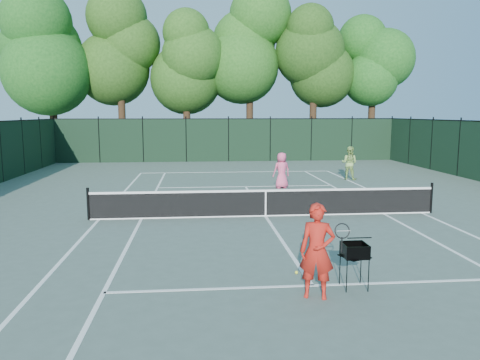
{
  "coord_description": "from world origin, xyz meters",
  "views": [
    {
      "loc": [
        -2.29,
        -15.24,
        3.45
      ],
      "look_at": [
        -0.77,
        1.0,
        1.1
      ],
      "focal_mm": 35.0,
      "sensor_mm": 36.0,
      "label": 1
    }
  ],
  "objects": [
    {
      "name": "tree_0",
      "position": [
        -13.0,
        21.5,
        8.16
      ],
      "size": [
        6.4,
        6.4,
        13.14
      ],
      "color": "black",
      "rests_on": "ground"
    },
    {
      "name": "tree_1",
      "position": [
        -8.0,
        22.0,
        8.69
      ],
      "size": [
        6.8,
        6.8,
        13.98
      ],
      "color": "black",
      "rests_on": "ground"
    },
    {
      "name": "center_service_line",
      "position": [
        0.0,
        0.0,
        0.0
      ],
      "size": [
        0.1,
        12.8,
        0.01
      ],
      "primitive_type": "cube",
      "color": "white",
      "rests_on": "ground"
    },
    {
      "name": "tennis_net",
      "position": [
        0.0,
        0.0,
        0.48
      ],
      "size": [
        11.69,
        0.09,
        1.06
      ],
      "color": "black",
      "rests_on": "ground"
    },
    {
      "name": "player_pink",
      "position": [
        1.61,
        5.81,
        0.83
      ],
      "size": [
        0.91,
        0.71,
        1.65
      ],
      "rotation": [
        0.0,
        0.0,
        3.39
      ],
      "color": "#EA527E",
      "rests_on": "ground"
    },
    {
      "name": "player_green",
      "position": [
        5.62,
        8.27,
        0.86
      ],
      "size": [
        1.06,
        1.02,
        1.73
      ],
      "rotation": [
        0.0,
        0.0,
        2.53
      ],
      "color": "#8BB45A",
      "rests_on": "ground"
    },
    {
      "name": "tree_3",
      "position": [
        2.0,
        22.3,
        9.01
      ],
      "size": [
        7.0,
        7.0,
        14.45
      ],
      "color": "black",
      "rests_on": "ground"
    },
    {
      "name": "coach",
      "position": [
        -0.07,
        -6.98,
        0.9
      ],
      "size": [
        1.06,
        0.61,
        1.8
      ],
      "rotation": [
        0.0,
        0.0,
        -0.3
      ],
      "color": "red",
      "rests_on": "ground"
    },
    {
      "name": "fence_far",
      "position": [
        0.0,
        18.0,
        1.5
      ],
      "size": [
        24.0,
        0.05,
        3.0
      ],
      "primitive_type": "cube",
      "color": "black",
      "rests_on": "ground"
    },
    {
      "name": "ball_hopper",
      "position": [
        0.79,
        -6.6,
        0.76
      ],
      "size": [
        0.62,
        0.62,
        0.91
      ],
      "rotation": [
        0.0,
        0.0,
        0.38
      ],
      "color": "black",
      "rests_on": "ground"
    },
    {
      "name": "loose_ball_midcourt",
      "position": [
        0.32,
        -4.2,
        0.03
      ],
      "size": [
        0.07,
        0.07,
        0.07
      ],
      "primitive_type": "sphere",
      "color": "yellow",
      "rests_on": "ground"
    },
    {
      "name": "sideline_doubles_left",
      "position": [
        -5.49,
        0.0,
        0.0
      ],
      "size": [
        0.1,
        23.77,
        0.01
      ],
      "primitive_type": "cube",
      "color": "white",
      "rests_on": "ground"
    },
    {
      "name": "service_line_near",
      "position": [
        0.0,
        -6.4,
        0.0
      ],
      "size": [
        8.23,
        0.1,
        0.01
      ],
      "primitive_type": "cube",
      "color": "white",
      "rests_on": "ground"
    },
    {
      "name": "loose_ball_near_cart",
      "position": [
        -0.17,
        -5.69,
        0.03
      ],
      "size": [
        0.07,
        0.07,
        0.07
      ],
      "primitive_type": "sphere",
      "color": "#ECF431",
      "rests_on": "ground"
    },
    {
      "name": "service_line_far",
      "position": [
        0.0,
        6.4,
        0.0
      ],
      "size": [
        8.23,
        0.1,
        0.01
      ],
      "primitive_type": "cube",
      "color": "white",
      "rests_on": "ground"
    },
    {
      "name": "sideline_singles_left",
      "position": [
        -4.12,
        0.0,
        0.0
      ],
      "size": [
        0.1,
        23.77,
        0.01
      ],
      "primitive_type": "cube",
      "color": "white",
      "rests_on": "ground"
    },
    {
      "name": "ground",
      "position": [
        0.0,
        0.0,
        0.0
      ],
      "size": [
        90.0,
        90.0,
        0.0
      ],
      "primitive_type": "plane",
      "color": "#4D5E53",
      "rests_on": "ground"
    },
    {
      "name": "sideline_doubles_right",
      "position": [
        5.49,
        0.0,
        0.0
      ],
      "size": [
        0.1,
        23.77,
        0.01
      ],
      "primitive_type": "cube",
      "color": "white",
      "rests_on": "ground"
    },
    {
      "name": "tree_5",
      "position": [
        12.0,
        22.1,
        7.71
      ],
      "size": [
        5.8,
        5.8,
        12.23
      ],
      "color": "black",
      "rests_on": "ground"
    },
    {
      "name": "tree_4",
      "position": [
        7.0,
        21.6,
        8.14
      ],
      "size": [
        6.2,
        6.2,
        12.97
      ],
      "color": "black",
      "rests_on": "ground"
    },
    {
      "name": "tree_2",
      "position": [
        -3.0,
        21.8,
        7.73
      ],
      "size": [
        6.0,
        6.0,
        12.4
      ],
      "color": "black",
      "rests_on": "ground"
    },
    {
      "name": "baseline_far",
      "position": [
        0.0,
        11.88,
        0.0
      ],
      "size": [
        10.97,
        0.1,
        0.01
      ],
      "primitive_type": "cube",
      "color": "white",
      "rests_on": "ground"
    },
    {
      "name": "sideline_singles_right",
      "position": [
        4.12,
        0.0,
        0.0
      ],
      "size": [
        0.1,
        23.77,
        0.01
      ],
      "primitive_type": "cube",
      "color": "white",
      "rests_on": "ground"
    }
  ]
}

